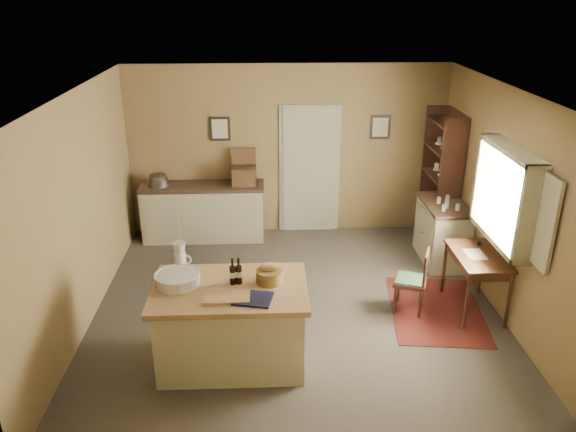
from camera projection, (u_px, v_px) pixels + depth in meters
name	position (u px, v px, depth m)	size (l,w,h in m)	color
ground	(296.00, 308.00, 7.07)	(5.00, 5.00, 0.00)	brown
wall_back	(288.00, 151.00, 8.87)	(5.00, 0.10, 2.70)	olive
wall_front	(316.00, 330.00, 4.25)	(5.00, 0.10, 2.70)	olive
wall_left	(80.00, 212.00, 6.46)	(0.10, 5.00, 2.70)	olive
wall_right	(507.00, 205.00, 6.66)	(0.10, 5.00, 2.70)	olive
ceiling	(298.00, 93.00, 6.05)	(5.00, 5.00, 0.00)	silver
door	(310.00, 169.00, 8.97)	(0.97, 0.06, 2.11)	#B7B79A
framed_prints	(301.00, 128.00, 8.72)	(2.82, 0.02, 0.38)	black
window	(510.00, 196.00, 6.40)	(0.25, 1.99, 1.12)	#BBB992
work_island	(230.00, 322.00, 5.91)	(1.60, 1.04, 1.20)	#BBB992
sideboard	(204.00, 210.00, 8.87)	(1.92, 0.55, 1.18)	#BBB992
rug	(436.00, 310.00, 7.04)	(1.10, 1.60, 0.01)	#571B12
writing_desk	(478.00, 261.00, 6.80)	(0.58, 0.94, 0.82)	#351C0F
desk_chair	(410.00, 281.00, 6.89)	(0.38, 0.38, 0.81)	#321B13
right_cabinet	(442.00, 231.00, 8.15)	(0.58, 1.04, 0.99)	#BBB992
shelving_unit	(444.00, 180.00, 8.53)	(0.35, 0.93, 2.08)	#321B13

